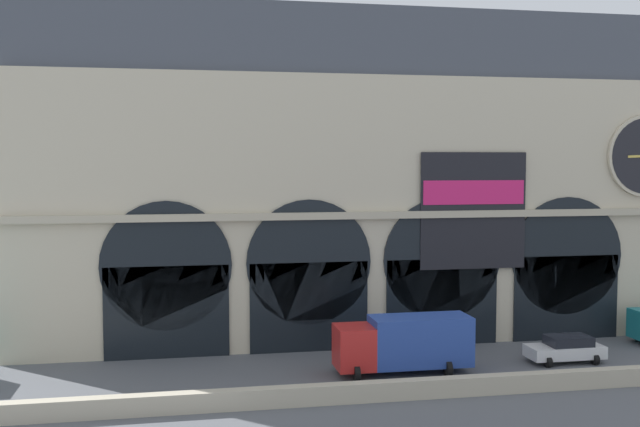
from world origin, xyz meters
TOP-DOWN VIEW (x-y plane):
  - ground_plane at (0.00, 0.00)m, footprint 200.00×200.00m
  - quay_parapet_wall at (0.00, -4.99)m, footprint 90.00×0.70m
  - station_building at (0.05, 7.04)m, footprint 44.33×4.49m
  - box_truck_center at (0.08, -0.65)m, footprint 7.50×2.91m
  - car_mideast at (9.91, -0.30)m, footprint 4.40×2.22m

SIDE VIEW (x-z plane):
  - ground_plane at x=0.00m, z-range 0.00..0.00m
  - quay_parapet_wall at x=0.00m, z-range 0.00..0.94m
  - car_mideast at x=9.91m, z-range 0.03..1.58m
  - box_truck_center at x=0.08m, z-range 0.14..3.26m
  - station_building at x=0.05m, z-range -0.39..20.88m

